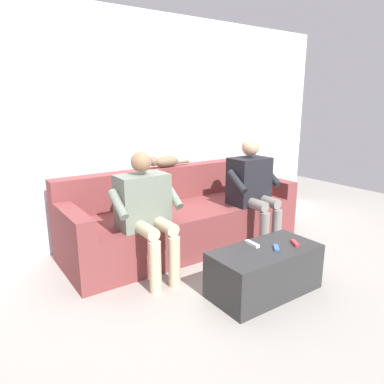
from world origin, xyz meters
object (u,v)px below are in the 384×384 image
Objects in this scene: remote_white at (252,244)px; remote_red at (295,243)px; couch at (182,219)px; person_right_seated at (146,208)px; cat_on_backrest at (165,161)px; remote_blue at (276,248)px; person_left_seated at (252,185)px; coffee_table at (265,271)px.

remote_red is at bearing 60.74° from remote_white.
couch is at bearing -178.87° from remote_white.
remote_white is at bearing 130.87° from person_right_seated.
cat_on_backrest is 4.57× the size of remote_blue.
couch is 2.20× the size of person_left_seated.
person_left_seated is 0.99m from cat_on_backrest.
couch is 1.33m from remote_red.
cat_on_backrest is 3.60× the size of remote_white.
coffee_table is 0.34m from remote_red.
coffee_table is (0.00, 1.22, -0.10)m from couch.
remote_blue is at bearing 35.41° from remote_white.
cat_on_backrest is at bearing -136.64° from remote_blue.
couch is 1.22m from coffee_table.
remote_blue is (-0.70, 0.85, -0.24)m from person_right_seated.
coffee_table is at bearing 128.38° from person_right_seated.
person_right_seated is 0.97m from cat_on_backrest.
person_left_seated is 1.27m from person_right_seated.
couch is at bearing 94.92° from cat_on_backrest.
person_left_seated reaches higher than couch.
cat_on_backrest reaches higher than remote_blue.
coffee_table is 1.11m from person_right_seated.
couch is 1.11m from remote_white.
cat_on_backrest is 1.69m from remote_red.
person_left_seated is 1.02m from remote_white.
remote_blue is (-0.09, 1.57, -0.48)m from cat_on_backrest.
coffee_table is 0.22m from remote_blue.
couch is at bearing -146.68° from person_right_seated.
coffee_table is 1.77× the size of cat_on_backrest.
cat_on_backrest is (0.03, -0.30, 0.58)m from couch.
remote_white is at bearing 87.99° from couch.
person_right_seated is at bearing 33.32° from couch.
cat_on_backrest reaches higher than coffee_table.
cat_on_backrest is 4.14× the size of remote_red.
person_left_seated is at bearing -173.02° from remote_blue.
remote_white is (0.67, 0.71, -0.26)m from person_left_seated.
person_left_seated reaches higher than coffee_table.
couch is 2.77× the size of coffee_table.
remote_blue is at bearing 141.66° from coffee_table.
cat_on_backrest is at bearing -46.44° from person_left_seated.
couch reaches higher than remote_blue.
person_right_seated reaches higher than remote_blue.
person_right_seated is (1.27, 0.02, -0.02)m from person_left_seated.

